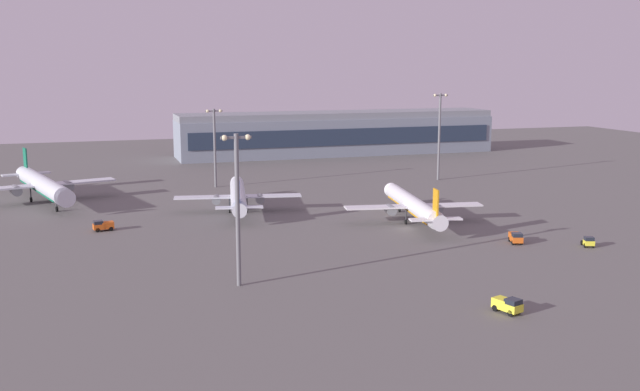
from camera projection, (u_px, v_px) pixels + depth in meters
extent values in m
plane|color=#605E5B|center=(407.00, 229.00, 153.03)|extent=(416.00, 416.00, 0.00)
cube|color=gray|center=(337.00, 136.00, 281.08)|extent=(123.21, 22.00, 14.00)
cube|color=#263347|center=(347.00, 137.00, 270.46)|extent=(118.28, 0.40, 6.16)
cube|color=gray|center=(337.00, 115.00, 279.62)|extent=(123.21, 19.80, 2.40)
cylinder|color=white|center=(413.00, 204.00, 159.24)|extent=(9.10, 34.42, 3.62)
cone|color=white|center=(392.00, 190.00, 177.03)|extent=(3.76, 2.81, 3.44)
cone|color=white|center=(439.00, 222.00, 141.26)|extent=(3.64, 3.16, 3.26)
cube|color=white|center=(414.00, 206.00, 158.35)|extent=(30.69, 8.67, 0.33)
cube|color=white|center=(436.00, 219.00, 142.99)|extent=(10.71, 3.95, 0.33)
cube|color=orange|center=(436.00, 205.00, 142.75)|extent=(0.77, 3.05, 6.19)
cylinder|color=slate|center=(390.00, 210.00, 157.69)|extent=(2.62, 3.72, 2.10)
cylinder|color=slate|center=(437.00, 208.00, 159.24)|extent=(2.62, 3.72, 2.10)
cube|color=orange|center=(412.00, 209.00, 159.42)|extent=(8.30, 31.65, 0.34)
cylinder|color=#333338|center=(400.00, 203.00, 170.22)|extent=(0.27, 0.27, 3.38)
cylinder|color=black|center=(399.00, 210.00, 170.52)|extent=(0.54, 1.10, 1.05)
cylinder|color=#333338|center=(406.00, 214.00, 156.92)|extent=(0.27, 0.27, 3.38)
cylinder|color=black|center=(406.00, 222.00, 157.22)|extent=(0.54, 1.10, 1.05)
cylinder|color=#333338|center=(425.00, 214.00, 157.53)|extent=(0.27, 0.27, 3.38)
cylinder|color=black|center=(425.00, 221.00, 157.83)|extent=(0.54, 1.10, 1.05)
cylinder|color=silver|center=(238.00, 195.00, 171.37)|extent=(9.59, 33.54, 3.53)
cone|color=silver|center=(237.00, 183.00, 188.78)|extent=(3.71, 2.81, 3.35)
cone|color=silver|center=(239.00, 210.00, 153.77)|extent=(3.60, 3.14, 3.18)
cube|color=silver|center=(238.00, 196.00, 170.50)|extent=(29.92, 9.09, 0.33)
cube|color=silver|center=(239.00, 207.00, 155.46)|extent=(10.46, 4.06, 0.33)
cube|color=#19479E|center=(239.00, 194.00, 155.23)|extent=(0.82, 2.97, 6.04)
cylinder|color=slate|center=(216.00, 200.00, 169.97)|extent=(2.62, 3.66, 2.04)
cylinder|color=slate|center=(260.00, 199.00, 171.25)|extent=(2.62, 3.66, 2.04)
cube|color=#19479E|center=(238.00, 199.00, 171.54)|extent=(8.75, 30.84, 0.33)
cylinder|color=#333338|center=(237.00, 194.00, 182.11)|extent=(0.26, 0.26, 3.30)
cylinder|color=black|center=(238.00, 200.00, 182.40)|extent=(0.55, 1.07, 1.02)
cylinder|color=#333338|center=(230.00, 204.00, 169.14)|extent=(0.26, 0.26, 3.30)
cylinder|color=black|center=(230.00, 211.00, 169.43)|extent=(0.55, 1.07, 1.02)
cylinder|color=#333338|center=(247.00, 203.00, 169.65)|extent=(0.26, 0.26, 3.30)
cylinder|color=black|center=(247.00, 210.00, 169.94)|extent=(0.55, 1.07, 1.02)
cylinder|color=silver|center=(43.00, 185.00, 180.97)|extent=(14.90, 40.58, 4.31)
cone|color=silver|center=(65.00, 198.00, 163.00)|extent=(4.67, 3.71, 4.10)
cone|color=silver|center=(25.00, 174.00, 199.13)|extent=(4.58, 4.09, 3.88)
cube|color=silver|center=(42.00, 185.00, 181.95)|extent=(36.25, 13.92, 0.40)
cube|color=silver|center=(26.00, 174.00, 197.31)|extent=(12.77, 5.91, 0.40)
cube|color=#146B4C|center=(25.00, 161.00, 196.41)|extent=(1.28, 3.60, 7.38)
cylinder|color=slate|center=(68.00, 186.00, 185.44)|extent=(3.48, 4.60, 2.50)
cylinder|color=slate|center=(16.00, 190.00, 178.73)|extent=(3.48, 4.60, 2.50)
cube|color=#146B4C|center=(43.00, 189.00, 181.18)|extent=(13.62, 37.31, 0.41)
cylinder|color=#333338|center=(56.00, 201.00, 170.54)|extent=(0.32, 0.32, 4.03)
cylinder|color=black|center=(57.00, 209.00, 170.90)|extent=(0.77, 1.32, 1.25)
cylinder|color=#333338|center=(51.00, 190.00, 185.01)|extent=(0.32, 0.32, 4.03)
cylinder|color=black|center=(52.00, 198.00, 185.37)|extent=(0.77, 1.32, 1.25)
cylinder|color=#333338|center=(31.00, 192.00, 182.32)|extent=(0.32, 0.32, 4.03)
cylinder|color=black|center=(31.00, 200.00, 182.68)|extent=(0.77, 1.32, 1.25)
cube|color=#D85919|center=(98.00, 227.00, 150.56)|extent=(2.36, 2.28, 1.10)
cube|color=#1E232D|center=(98.00, 222.00, 150.40)|extent=(2.09, 2.08, 0.70)
cube|color=#D85919|center=(108.00, 225.00, 151.35)|extent=(2.65, 2.24, 1.40)
cylinder|color=black|center=(98.00, 230.00, 149.78)|extent=(0.93, 0.42, 0.90)
cylinder|color=black|center=(96.00, 228.00, 151.28)|extent=(0.93, 0.42, 0.90)
cylinder|color=black|center=(111.00, 229.00, 150.94)|extent=(0.93, 0.42, 0.90)
cylinder|color=black|center=(110.00, 227.00, 152.44)|extent=(0.93, 0.42, 0.90)
cube|color=#D85919|center=(517.00, 239.00, 139.52)|extent=(2.58, 2.64, 1.10)
cube|color=#1E232D|center=(517.00, 235.00, 139.36)|extent=(2.35, 2.35, 0.70)
cube|color=#D85919|center=(515.00, 236.00, 141.35)|extent=(2.60, 2.90, 1.40)
cylinder|color=black|center=(522.00, 243.00, 139.30)|extent=(0.58, 0.95, 0.90)
cylinder|color=black|center=(513.00, 242.00, 139.34)|extent=(0.58, 0.95, 0.90)
cylinder|color=black|center=(518.00, 239.00, 141.95)|extent=(0.58, 0.95, 0.90)
cylinder|color=black|center=(509.00, 239.00, 141.99)|extent=(0.58, 0.95, 0.90)
cube|color=yellow|center=(589.00, 243.00, 137.27)|extent=(2.25, 2.14, 0.90)
cube|color=#1E232D|center=(589.00, 239.00, 137.13)|extent=(2.05, 1.91, 0.70)
cylinder|color=black|center=(593.00, 245.00, 137.09)|extent=(0.60, 0.95, 0.90)
cylinder|color=black|center=(585.00, 245.00, 137.17)|extent=(0.60, 0.95, 0.90)
cylinder|color=black|center=(590.00, 243.00, 139.10)|extent=(0.60, 0.95, 0.90)
cylinder|color=black|center=(582.00, 243.00, 139.18)|extent=(0.60, 0.95, 0.90)
cube|color=yellow|center=(513.00, 308.00, 100.20)|extent=(2.57, 2.63, 1.10)
cube|color=#1E232D|center=(513.00, 301.00, 100.05)|extent=(2.33, 2.34, 0.70)
cube|color=yellow|center=(502.00, 303.00, 101.67)|extent=(2.59, 2.89, 1.40)
cylinder|color=black|center=(518.00, 311.00, 100.57)|extent=(0.57, 0.95, 0.90)
cylinder|color=black|center=(510.00, 313.00, 99.57)|extent=(0.57, 0.95, 0.90)
cylinder|color=black|center=(503.00, 306.00, 102.69)|extent=(0.57, 0.95, 0.90)
cylinder|color=black|center=(495.00, 308.00, 101.70)|extent=(0.57, 0.95, 0.90)
cylinder|color=slate|center=(439.00, 137.00, 216.28)|extent=(0.70, 0.70, 25.94)
cube|color=slate|center=(440.00, 95.00, 214.08)|extent=(4.80, 0.40, 0.40)
sphere|color=#F9EAB2|center=(435.00, 95.00, 213.54)|extent=(0.90, 0.90, 0.90)
sphere|color=#F9EAB2|center=(446.00, 95.00, 214.63)|extent=(0.90, 0.90, 0.90)
cylinder|color=slate|center=(215.00, 148.00, 203.55)|extent=(0.70, 0.70, 22.12)
cube|color=slate|center=(214.00, 111.00, 201.70)|extent=(4.80, 0.40, 0.40)
sphere|color=#F9EAB2|center=(207.00, 111.00, 201.15)|extent=(0.90, 0.90, 0.90)
sphere|color=#F9EAB2|center=(220.00, 111.00, 202.24)|extent=(0.90, 0.90, 0.90)
cylinder|color=slate|center=(238.00, 211.00, 111.52)|extent=(0.70, 0.70, 23.90)
cube|color=slate|center=(236.00, 138.00, 109.50)|extent=(4.80, 0.40, 0.40)
sphere|color=#F9EAB2|center=(224.00, 138.00, 108.96)|extent=(0.90, 0.90, 0.90)
sphere|color=#F9EAB2|center=(248.00, 137.00, 110.05)|extent=(0.90, 0.90, 0.90)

